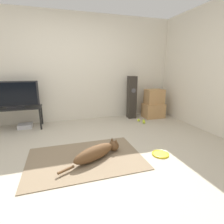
# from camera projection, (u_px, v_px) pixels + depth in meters

# --- Properties ---
(ground_plane) EXTENTS (12.00, 12.00, 0.00)m
(ground_plane) POSITION_uv_depth(u_px,v_px,m) (88.00, 158.00, 2.59)
(ground_plane) COLOR #BCB29E
(wall_back) EXTENTS (8.00, 0.06, 2.55)m
(wall_back) POSITION_uv_depth(u_px,v_px,m) (71.00, 69.00, 4.22)
(wall_back) COLOR silver
(wall_back) RESTS_ON ground_plane
(area_rug) EXTENTS (1.65, 1.13, 0.01)m
(area_rug) POSITION_uv_depth(u_px,v_px,m) (86.00, 158.00, 2.58)
(area_rug) COLOR #847056
(area_rug) RESTS_ON ground_plane
(dog) EXTENTS (0.95, 0.55, 0.21)m
(dog) POSITION_uv_depth(u_px,v_px,m) (97.00, 152.00, 2.54)
(dog) COLOR brown
(dog) RESTS_ON area_rug
(frisbee) EXTENTS (0.26, 0.26, 0.03)m
(frisbee) POSITION_uv_depth(u_px,v_px,m) (160.00, 154.00, 2.69)
(frisbee) COLOR yellow
(frisbee) RESTS_ON ground_plane
(cardboard_box_lower) EXTENTS (0.53, 0.38, 0.37)m
(cardboard_box_lower) POSITION_uv_depth(u_px,v_px,m) (153.00, 111.00, 4.68)
(cardboard_box_lower) COLOR tan
(cardboard_box_lower) RESTS_ON ground_plane
(cardboard_box_upper) EXTENTS (0.46, 0.33, 0.38)m
(cardboard_box_upper) POSITION_uv_depth(u_px,v_px,m) (154.00, 97.00, 4.61)
(cardboard_box_upper) COLOR tan
(cardboard_box_upper) RESTS_ON cardboard_box_lower
(floor_speaker) EXTENTS (0.20, 0.21, 1.10)m
(floor_speaker) POSITION_uv_depth(u_px,v_px,m) (132.00, 97.00, 4.56)
(floor_speaker) COLOR #2D2823
(floor_speaker) RESTS_ON ground_plane
(tv_stand) EXTENTS (0.99, 0.45, 0.47)m
(tv_stand) POSITION_uv_depth(u_px,v_px,m) (17.00, 110.00, 3.75)
(tv_stand) COLOR black
(tv_stand) RESTS_ON ground_plane
(tv) EXTENTS (0.93, 0.20, 0.56)m
(tv) POSITION_uv_depth(u_px,v_px,m) (15.00, 95.00, 3.67)
(tv) COLOR #232326
(tv) RESTS_ON tv_stand
(tennis_ball_by_boxes) EXTENTS (0.07, 0.07, 0.07)m
(tennis_ball_by_boxes) POSITION_uv_depth(u_px,v_px,m) (144.00, 121.00, 4.29)
(tennis_ball_by_boxes) COLOR #C6E033
(tennis_ball_by_boxes) RESTS_ON ground_plane
(tennis_ball_near_speaker) EXTENTS (0.07, 0.07, 0.07)m
(tennis_ball_near_speaker) POSITION_uv_depth(u_px,v_px,m) (139.00, 120.00, 4.35)
(tennis_ball_near_speaker) COLOR #C6E033
(tennis_ball_near_speaker) RESTS_ON ground_plane
(tennis_ball_loose_on_carpet) EXTENTS (0.07, 0.07, 0.07)m
(tennis_ball_loose_on_carpet) POSITION_uv_depth(u_px,v_px,m) (144.00, 122.00, 4.18)
(tennis_ball_loose_on_carpet) COLOR #C6E033
(tennis_ball_loose_on_carpet) RESTS_ON ground_plane
(game_console) EXTENTS (0.29, 0.26, 0.09)m
(game_console) POSITION_uv_depth(u_px,v_px,m) (25.00, 126.00, 3.88)
(game_console) COLOR #B7B7BC
(game_console) RESTS_ON ground_plane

